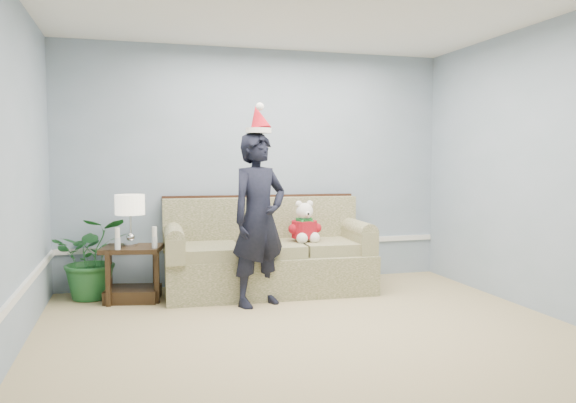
% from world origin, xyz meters
% --- Properties ---
extents(room_shell, '(4.54, 5.04, 2.74)m').
position_xyz_m(room_shell, '(0.00, 0.00, 1.35)').
color(room_shell, tan).
rests_on(room_shell, ground).
extents(wainscot_trim, '(4.49, 4.99, 0.06)m').
position_xyz_m(wainscot_trim, '(-1.18, 1.18, 0.45)').
color(wainscot_trim, white).
rests_on(wainscot_trim, room_shell).
extents(sofa, '(2.24, 1.04, 1.03)m').
position_xyz_m(sofa, '(-0.00, 2.04, 0.37)').
color(sofa, '#4C582A').
rests_on(sofa, room_shell).
extents(side_table, '(0.66, 0.59, 0.56)m').
position_xyz_m(side_table, '(-1.42, 1.99, 0.22)').
color(side_table, '#362413').
rests_on(side_table, room_shell).
extents(table_lamp, '(0.29, 0.29, 0.53)m').
position_xyz_m(table_lamp, '(-1.44, 2.01, 0.96)').
color(table_lamp, silver).
rests_on(table_lamp, side_table).
extents(candle_pair, '(0.41, 0.05, 0.21)m').
position_xyz_m(candle_pair, '(-1.38, 1.81, 0.65)').
color(candle_pair, silver).
rests_on(candle_pair, side_table).
extents(houseplant, '(0.78, 0.68, 0.85)m').
position_xyz_m(houseplant, '(-1.81, 2.19, 0.42)').
color(houseplant, '#22602B').
rests_on(houseplant, room_shell).
extents(man, '(0.73, 0.62, 1.70)m').
position_xyz_m(man, '(-0.22, 1.47, 0.85)').
color(man, black).
rests_on(man, room_shell).
extents(santa_hat, '(0.35, 0.36, 0.30)m').
position_xyz_m(santa_hat, '(-0.22, 1.49, 1.81)').
color(santa_hat, white).
rests_on(santa_hat, man).
extents(teddy_bear, '(0.30, 0.33, 0.46)m').
position_xyz_m(teddy_bear, '(0.39, 1.93, 0.70)').
color(teddy_bear, white).
rests_on(teddy_bear, sofa).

